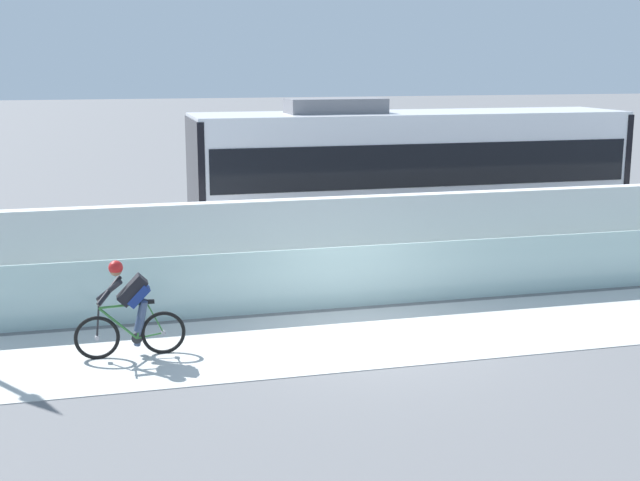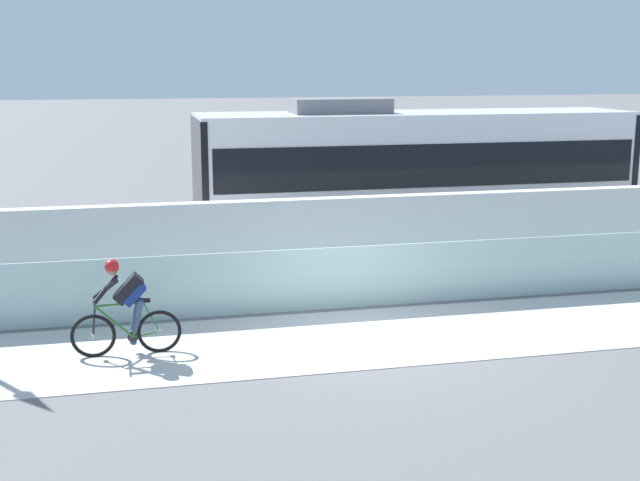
# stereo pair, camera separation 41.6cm
# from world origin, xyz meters

# --- Properties ---
(ground_plane) EXTENTS (200.00, 200.00, 0.00)m
(ground_plane) POSITION_xyz_m (0.00, 0.00, 0.00)
(ground_plane) COLOR slate
(bike_path_deck) EXTENTS (32.00, 3.20, 0.01)m
(bike_path_deck) POSITION_xyz_m (0.00, 0.00, 0.01)
(bike_path_deck) COLOR beige
(bike_path_deck) RESTS_ON ground
(glass_parapet) EXTENTS (32.00, 0.05, 1.21)m
(glass_parapet) POSITION_xyz_m (0.00, 1.85, 0.60)
(glass_parapet) COLOR silver
(glass_parapet) RESTS_ON ground
(concrete_barrier_wall) EXTENTS (32.00, 0.36, 1.88)m
(concrete_barrier_wall) POSITION_xyz_m (0.00, 3.65, 0.94)
(concrete_barrier_wall) COLOR silver
(concrete_barrier_wall) RESTS_ON ground
(tram_rail_near) EXTENTS (32.00, 0.08, 0.01)m
(tram_rail_near) POSITION_xyz_m (0.00, 6.13, 0.00)
(tram_rail_near) COLOR #595654
(tram_rail_near) RESTS_ON ground
(tram_rail_far) EXTENTS (32.00, 0.08, 0.01)m
(tram_rail_far) POSITION_xyz_m (0.00, 7.57, 0.00)
(tram_rail_far) COLOR #595654
(tram_rail_far) RESTS_ON ground
(tram) EXTENTS (11.06, 2.54, 3.81)m
(tram) POSITION_xyz_m (3.28, 6.85, 1.89)
(tram) COLOR silver
(tram) RESTS_ON ground
(cyclist_on_bike) EXTENTS (1.77, 0.58, 1.61)m
(cyclist_on_bike) POSITION_xyz_m (-4.04, 0.00, 0.78)
(cyclist_on_bike) COLOR black
(cyclist_on_bike) RESTS_ON ground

